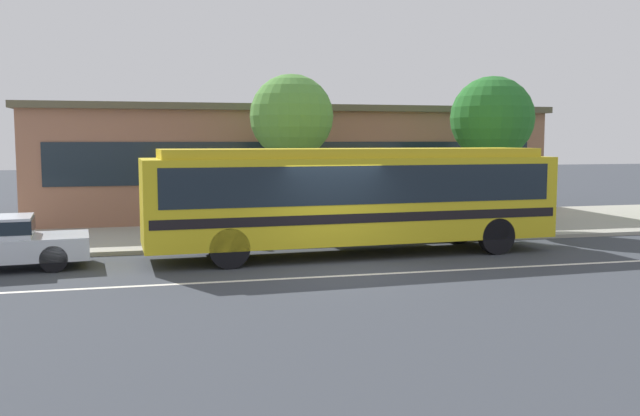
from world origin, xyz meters
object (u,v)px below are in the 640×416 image
at_px(street_tree_near_stop, 291,118).
at_px(street_tree_mid_block, 492,119).
at_px(transit_bus, 353,193).
at_px(bus_stop_sign, 490,184).
at_px(pedestrian_waiting_near_sign, 231,208).

bearing_deg(street_tree_near_stop, street_tree_mid_block, -6.55).
height_order(street_tree_near_stop, street_tree_mid_block, street_tree_mid_block).
height_order(transit_bus, bus_stop_sign, transit_bus).
bearing_deg(street_tree_mid_block, transit_bus, -148.13).
relative_size(transit_bus, street_tree_mid_block, 2.17).
relative_size(pedestrian_waiting_near_sign, street_tree_mid_block, 0.32).
relative_size(bus_stop_sign, street_tree_near_stop, 0.48).
height_order(transit_bus, street_tree_mid_block, street_tree_mid_block).
bearing_deg(bus_stop_sign, street_tree_mid_block, 61.71).
bearing_deg(pedestrian_waiting_near_sign, street_tree_mid_block, 6.03).
xyz_separation_m(street_tree_near_stop, street_tree_mid_block, (6.85, -0.79, -0.02)).
height_order(pedestrian_waiting_near_sign, bus_stop_sign, bus_stop_sign).
bearing_deg(transit_bus, street_tree_mid_block, 31.87).
bearing_deg(pedestrian_waiting_near_sign, street_tree_near_stop, 37.85).
bearing_deg(street_tree_near_stop, pedestrian_waiting_near_sign, -142.15).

